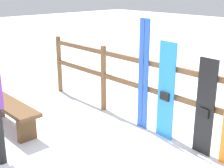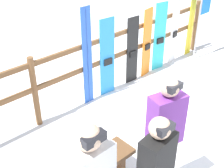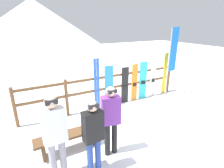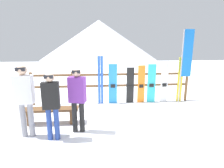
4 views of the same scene
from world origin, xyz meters
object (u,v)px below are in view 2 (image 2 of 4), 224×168
Objects in this scene: snowboard_orange at (147,43)px; snowboard_blue at (107,58)px; snowboard_black_stripe at (132,51)px; person_purple at (165,130)px; ski_pair_yellow at (192,19)px; ski_pair_blue at (87,58)px; snowboard_white at (174,31)px; snowboard_cyan at (160,37)px.

snowboard_blue is at bearing 180.00° from snowboard_orange.
snowboard_orange reaches higher than snowboard_black_stripe.
snowboard_black_stripe is (1.75, 2.17, -0.28)m from person_purple.
snowboard_black_stripe is at bearing -179.99° from snowboard_orange.
person_purple is at bearing -116.55° from snowboard_blue.
snowboard_blue is at bearing 179.99° from snowboard_black_stripe.
ski_pair_yellow reaches higher than snowboard_orange.
snowboard_orange is at bearing -179.87° from ski_pair_yellow.
snowboard_orange is (2.18, 2.17, -0.24)m from person_purple.
ski_pair_blue is 1.14m from snowboard_black_stripe.
person_purple is at bearing -128.82° from snowboard_black_stripe.
person_purple is 3.78m from snowboard_white.
ski_pair_blue reaches higher than snowboard_blue.
ski_pair_yellow is at bearing 0.13° from snowboard_orange.
snowboard_cyan is 0.51m from snowboard_white.
person_purple is at bearing -139.81° from snowboard_cyan.
ski_pair_yellow is (2.62, 0.00, 0.12)m from snowboard_blue.
snowboard_orange is (0.43, 0.00, 0.04)m from snowboard_black_stripe.
snowboard_cyan reaches higher than snowboard_orange.
person_purple is 2.27m from ski_pair_blue.
snowboard_cyan is at bearing 40.19° from person_purple.
ski_pair_blue reaches higher than snowboard_cyan.
snowboard_white is at bearing -0.08° from ski_pair_blue.
snowboard_black_stripe is at bearing -0.01° from snowboard_blue.
ski_pair_blue is at bearing 73.90° from person_purple.
snowboard_blue reaches higher than snowboard_cyan.
person_purple is 1.09× the size of snowboard_white.
person_purple is 1.09× the size of snowboard_blue.
snowboard_white reaches higher than snowboard_black_stripe.
ski_pair_blue reaches higher than snowboard_orange.
snowboard_white is (1.33, 0.00, 0.07)m from snowboard_black_stripe.
snowboard_cyan is (0.40, 0.00, 0.02)m from snowboard_orange.
ski_pair_yellow is (1.96, 0.00, 0.18)m from snowboard_black_stripe.
person_purple is 0.95× the size of ski_pair_yellow.
ski_pair_yellow is at bearing 30.45° from person_purple.
snowboard_blue is at bearing -0.43° from ski_pair_blue.
snowboard_white is at bearing 0.00° from snowboard_orange.
snowboard_orange is at bearing -0.13° from ski_pair_blue.
ski_pair_blue is at bearing 179.90° from snowboard_cyan.
snowboard_blue is 2.00m from snowboard_white.
snowboard_blue is at bearing 63.45° from person_purple.
ski_pair_blue is 1.25× the size of snowboard_orange.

